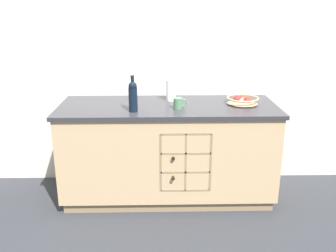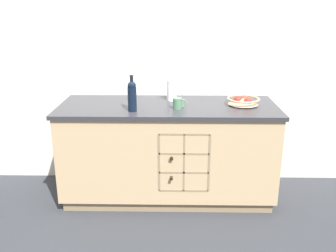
{
  "view_description": "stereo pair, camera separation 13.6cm",
  "coord_description": "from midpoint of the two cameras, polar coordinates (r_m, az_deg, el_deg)",
  "views": [
    {
      "loc": [
        -0.08,
        -3.29,
        1.79
      ],
      "look_at": [
        0.0,
        0.0,
        0.71
      ],
      "focal_mm": 40.0,
      "sensor_mm": 36.0,
      "label": 1
    },
    {
      "loc": [
        0.06,
        -3.29,
        1.79
      ],
      "look_at": [
        0.0,
        0.0,
        0.71
      ],
      "focal_mm": 40.0,
      "sensor_mm": 36.0,
      "label": 2
    }
  ],
  "objects": [
    {
      "name": "ground_plane",
      "position": [
        3.75,
        1.06,
        -10.36
      ],
      "size": [
        14.0,
        14.0,
        0.0
      ],
      "primitive_type": "plane",
      "color": "#2D3035"
    },
    {
      "name": "white_pitcher",
      "position": [
        3.55,
        1.75,
        5.51
      ],
      "size": [
        0.15,
        0.1,
        0.2
      ],
      "color": "white",
      "rests_on": "kitchen_island"
    },
    {
      "name": "ceramic_mug",
      "position": [
        3.28,
        2.71,
        3.45
      ],
      "size": [
        0.12,
        0.08,
        0.1
      ],
      "color": "#4C7A56",
      "rests_on": "kitchen_island"
    },
    {
      "name": "standing_wine_bottle",
      "position": [
        3.19,
        -4.28,
        4.69
      ],
      "size": [
        0.08,
        0.08,
        0.31
      ],
      "color": "black",
      "rests_on": "kitchen_island"
    },
    {
      "name": "fruit_bowl",
      "position": [
        3.48,
        12.5,
        3.81
      ],
      "size": [
        0.29,
        0.29,
        0.08
      ],
      "color": "tan",
      "rests_on": "kitchen_island"
    },
    {
      "name": "kitchen_island",
      "position": [
        3.55,
        1.12,
        -3.83
      ],
      "size": [
        1.99,
        0.77,
        0.91
      ],
      "color": "#8B7354",
      "rests_on": "ground_plane"
    },
    {
      "name": "back_wall",
      "position": [
        3.76,
        1.18,
        10.29
      ],
      "size": [
        4.4,
        0.06,
        2.55
      ],
      "primitive_type": "cube",
      "color": "silver",
      "rests_on": "ground_plane"
    }
  ]
}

